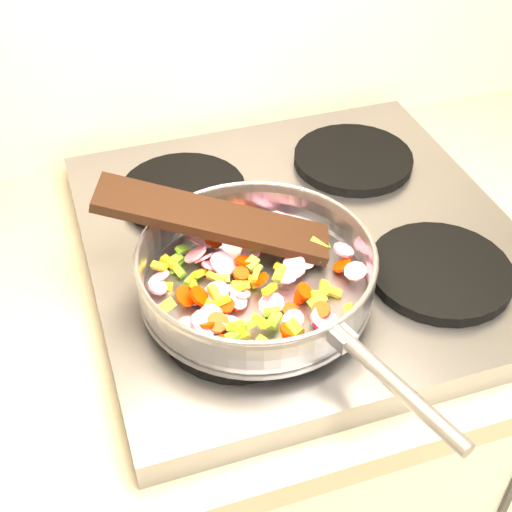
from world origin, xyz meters
name	(u,v)px	position (x,y,z in m)	size (l,w,h in m)	color
cooktop	(302,244)	(-0.70, 1.67, 0.92)	(0.60, 0.60, 0.04)	#939399
grate_fl	(238,320)	(-0.84, 1.52, 0.95)	(0.19, 0.19, 0.02)	black
grate_fr	(440,271)	(-0.56, 1.52, 0.95)	(0.19, 0.19, 0.02)	black
grate_bl	(183,192)	(-0.84, 1.81, 0.95)	(0.19, 0.19, 0.02)	black
grate_br	(353,159)	(-0.56, 1.81, 0.95)	(0.19, 0.19, 0.02)	black
saute_pan	(257,270)	(-0.80, 1.56, 0.99)	(0.34, 0.49, 0.06)	#9E9EA5
vegetable_heap	(251,284)	(-0.81, 1.55, 0.98)	(0.28, 0.28, 0.05)	gold
wooden_spatula	(214,219)	(-0.84, 1.64, 1.02)	(0.31, 0.07, 0.01)	black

